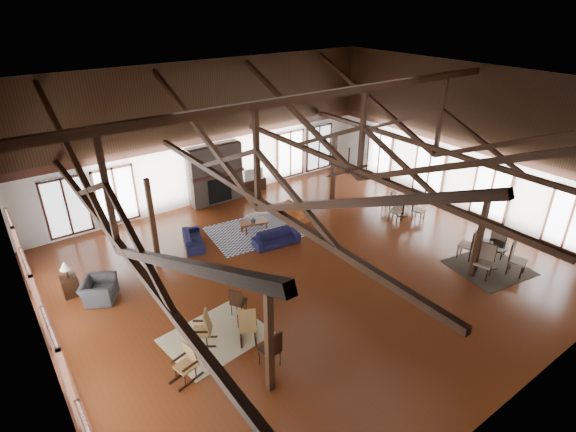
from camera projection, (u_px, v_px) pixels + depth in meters
floor at (310, 268)px, 15.23m from camera, size 16.00×16.00×0.00m
ceiling at (315, 87)px, 12.55m from camera, size 16.00×14.00×0.02m
wall_back at (209, 134)px, 18.95m from camera, size 16.00×0.02×6.00m
wall_front at (536, 298)px, 8.83m from camera, size 16.00×0.02×6.00m
wall_left at (24, 271)px, 9.69m from camera, size 0.02×14.00×6.00m
wall_right at (467, 141)px, 18.09m from camera, size 0.02×14.00×6.00m
roof_truss at (313, 154)px, 13.43m from camera, size 15.60×14.07×3.14m
post_grid at (312, 228)px, 14.55m from camera, size 8.16×7.16×3.05m
fireplace at (215, 174)px, 19.48m from camera, size 2.50×0.69×2.60m
ceiling_fan at (348, 170)px, 13.10m from camera, size 1.60×1.60×0.75m
sofa_navy_front at (276, 238)px, 16.55m from camera, size 1.81×0.90×0.51m
sofa_navy_left at (193, 239)px, 16.51m from camera, size 1.77×1.11×0.48m
sofa_orange at (293, 211)px, 18.59m from camera, size 1.72×0.78×0.49m
coffee_table at (254, 222)px, 17.44m from camera, size 1.18×0.81×0.41m
vase at (253, 220)px, 17.27m from camera, size 0.22×0.22×0.20m
armchair at (99, 290)px, 13.53m from camera, size 1.29×1.34×0.67m
side_table_lamp at (69, 282)px, 13.68m from camera, size 0.47×0.47×1.20m
rocking_chair_a at (204, 329)px, 11.77m from camera, size 0.88×0.78×1.01m
rocking_chair_b at (247, 325)px, 11.86m from camera, size 0.76×0.93×1.06m
rocking_chair_c at (188, 362)px, 10.73m from camera, size 0.83×0.57×0.98m
side_chair_a at (237, 300)px, 12.74m from camera, size 0.54×0.54×0.93m
side_chair_b at (272, 348)px, 10.93m from camera, size 0.50×0.50×1.08m
cafe_table_near at (492, 251)px, 15.09m from camera, size 2.24×2.24×1.14m
cafe_table_far at (404, 205)px, 18.62m from camera, size 1.88×1.88×0.96m
cup_near at (491, 243)px, 14.98m from camera, size 0.16×0.16×0.11m
cup_far at (403, 199)px, 18.47m from camera, size 0.15×0.15×0.10m
tv_console at (254, 185)px, 21.02m from camera, size 1.15×0.43×0.58m
television at (253, 174)px, 20.75m from camera, size 0.96×0.22×0.55m
rug_tan at (216, 336)px, 12.19m from camera, size 2.82×2.34×0.01m
rug_navy at (255, 231)px, 17.53m from camera, size 3.73×2.97×0.01m
rug_dark at (489, 268)px, 15.22m from camera, size 2.69×2.52×0.01m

